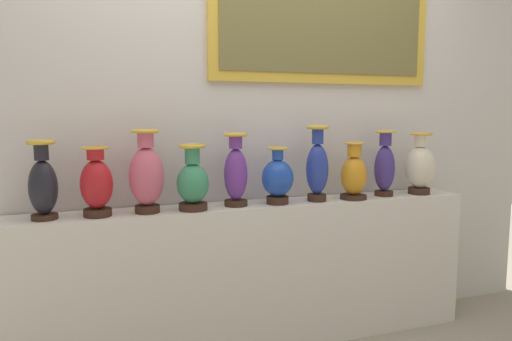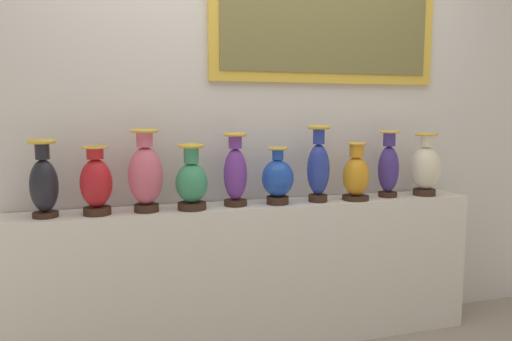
{
  "view_description": "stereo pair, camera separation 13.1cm",
  "coord_description": "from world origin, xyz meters",
  "px_view_note": "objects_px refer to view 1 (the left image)",
  "views": [
    {
      "loc": [
        -0.9,
        -2.51,
        1.35
      ],
      "look_at": [
        0.0,
        0.0,
        1.03
      ],
      "focal_mm": 33.38,
      "sensor_mm": 36.0,
      "label": 1
    },
    {
      "loc": [
        -0.77,
        -2.55,
        1.35
      ],
      "look_at": [
        0.0,
        0.0,
        1.03
      ],
      "focal_mm": 33.38,
      "sensor_mm": 36.0,
      "label": 2
    }
  ],
  "objects_px": {
    "vase_crimson": "(97,184)",
    "vase_violet": "(236,173)",
    "vase_cobalt": "(317,166)",
    "vase_indigo": "(385,166)",
    "vase_sapphire": "(278,178)",
    "vase_jade": "(193,182)",
    "vase_rose": "(147,175)",
    "vase_amber": "(354,175)",
    "vase_onyx": "(43,184)",
    "vase_ivory": "(420,167)"
  },
  "relations": [
    {
      "from": "vase_violet",
      "to": "vase_indigo",
      "type": "relative_size",
      "value": 1.0
    },
    {
      "from": "vase_crimson",
      "to": "vase_jade",
      "type": "bearing_deg",
      "value": -0.92
    },
    {
      "from": "vase_amber",
      "to": "vase_jade",
      "type": "bearing_deg",
      "value": 179.98
    },
    {
      "from": "vase_jade",
      "to": "vase_violet",
      "type": "relative_size",
      "value": 0.87
    },
    {
      "from": "vase_violet",
      "to": "vase_onyx",
      "type": "bearing_deg",
      "value": -178.97
    },
    {
      "from": "vase_crimson",
      "to": "vase_violet",
      "type": "xyz_separation_m",
      "value": [
        0.73,
        0.03,
        0.02
      ]
    },
    {
      "from": "vase_onyx",
      "to": "vase_indigo",
      "type": "height_order",
      "value": "vase_indigo"
    },
    {
      "from": "vase_sapphire",
      "to": "vase_cobalt",
      "type": "height_order",
      "value": "vase_cobalt"
    },
    {
      "from": "vase_violet",
      "to": "vase_cobalt",
      "type": "distance_m",
      "value": 0.49
    },
    {
      "from": "vase_rose",
      "to": "vase_crimson",
      "type": "bearing_deg",
      "value": -178.57
    },
    {
      "from": "vase_jade",
      "to": "vase_amber",
      "type": "distance_m",
      "value": 0.98
    },
    {
      "from": "vase_cobalt",
      "to": "vase_crimson",
      "type": "bearing_deg",
      "value": -179.73
    },
    {
      "from": "vase_onyx",
      "to": "vase_sapphire",
      "type": "distance_m",
      "value": 1.22
    },
    {
      "from": "vase_rose",
      "to": "vase_jade",
      "type": "height_order",
      "value": "vase_rose"
    },
    {
      "from": "vase_ivory",
      "to": "vase_violet",
      "type": "bearing_deg",
      "value": 179.4
    },
    {
      "from": "vase_crimson",
      "to": "vase_violet",
      "type": "bearing_deg",
      "value": 2.17
    },
    {
      "from": "vase_jade",
      "to": "vase_ivory",
      "type": "height_order",
      "value": "vase_ivory"
    },
    {
      "from": "vase_onyx",
      "to": "vase_ivory",
      "type": "distance_m",
      "value": 2.2
    },
    {
      "from": "vase_violet",
      "to": "vase_amber",
      "type": "height_order",
      "value": "vase_violet"
    },
    {
      "from": "vase_sapphire",
      "to": "vase_amber",
      "type": "relative_size",
      "value": 0.95
    },
    {
      "from": "vase_jade",
      "to": "vase_indigo",
      "type": "height_order",
      "value": "vase_indigo"
    },
    {
      "from": "vase_sapphire",
      "to": "vase_jade",
      "type": "bearing_deg",
      "value": -178.36
    },
    {
      "from": "vase_onyx",
      "to": "vase_jade",
      "type": "xyz_separation_m",
      "value": [
        0.73,
        -0.02,
        -0.02
      ]
    },
    {
      "from": "vase_crimson",
      "to": "vase_indigo",
      "type": "bearing_deg",
      "value": 1.02
    },
    {
      "from": "vase_sapphire",
      "to": "vase_amber",
      "type": "distance_m",
      "value": 0.49
    },
    {
      "from": "vase_cobalt",
      "to": "vase_indigo",
      "type": "relative_size",
      "value": 1.09
    },
    {
      "from": "vase_rose",
      "to": "vase_sapphire",
      "type": "bearing_deg",
      "value": 0.02
    },
    {
      "from": "vase_violet",
      "to": "vase_indigo",
      "type": "height_order",
      "value": "same"
    },
    {
      "from": "vase_crimson",
      "to": "vase_rose",
      "type": "xyz_separation_m",
      "value": [
        0.25,
        0.01,
        0.04
      ]
    },
    {
      "from": "vase_jade",
      "to": "vase_indigo",
      "type": "distance_m",
      "value": 1.22
    },
    {
      "from": "vase_cobalt",
      "to": "vase_indigo",
      "type": "xyz_separation_m",
      "value": [
        0.48,
        0.02,
        -0.02
      ]
    },
    {
      "from": "vase_sapphire",
      "to": "vase_ivory",
      "type": "distance_m",
      "value": 0.98
    },
    {
      "from": "vase_onyx",
      "to": "vase_ivory",
      "type": "bearing_deg",
      "value": 0.12
    },
    {
      "from": "vase_crimson",
      "to": "vase_sapphire",
      "type": "height_order",
      "value": "vase_crimson"
    },
    {
      "from": "vase_onyx",
      "to": "vase_violet",
      "type": "distance_m",
      "value": 0.98
    },
    {
      "from": "vase_jade",
      "to": "vase_violet",
      "type": "xyz_separation_m",
      "value": [
        0.25,
        0.04,
        0.04
      ]
    },
    {
      "from": "vase_rose",
      "to": "vase_cobalt",
      "type": "distance_m",
      "value": 0.98
    },
    {
      "from": "vase_cobalt",
      "to": "vase_indigo",
      "type": "height_order",
      "value": "vase_cobalt"
    },
    {
      "from": "vase_rose",
      "to": "vase_cobalt",
      "type": "bearing_deg",
      "value": -0.02
    },
    {
      "from": "vase_ivory",
      "to": "vase_sapphire",
      "type": "bearing_deg",
      "value": -179.5
    },
    {
      "from": "vase_cobalt",
      "to": "vase_ivory",
      "type": "distance_m",
      "value": 0.73
    },
    {
      "from": "vase_sapphire",
      "to": "vase_crimson",
      "type": "bearing_deg",
      "value": -179.63
    },
    {
      "from": "vase_violet",
      "to": "vase_sapphire",
      "type": "distance_m",
      "value": 0.25
    },
    {
      "from": "vase_indigo",
      "to": "vase_ivory",
      "type": "height_order",
      "value": "vase_indigo"
    },
    {
      "from": "vase_onyx",
      "to": "vase_jade",
      "type": "relative_size",
      "value": 1.1
    },
    {
      "from": "vase_onyx",
      "to": "vase_crimson",
      "type": "xyz_separation_m",
      "value": [
        0.24,
        -0.01,
        -0.01
      ]
    },
    {
      "from": "vase_jade",
      "to": "vase_amber",
      "type": "xyz_separation_m",
      "value": [
        0.98,
        -0.0,
        -0.0
      ]
    },
    {
      "from": "vase_crimson",
      "to": "vase_indigo",
      "type": "xyz_separation_m",
      "value": [
        1.7,
        0.03,
        0.02
      ]
    },
    {
      "from": "vase_crimson",
      "to": "vase_sapphire",
      "type": "relative_size",
      "value": 1.08
    },
    {
      "from": "vase_cobalt",
      "to": "vase_violet",
      "type": "bearing_deg",
      "value": 177.45
    }
  ]
}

